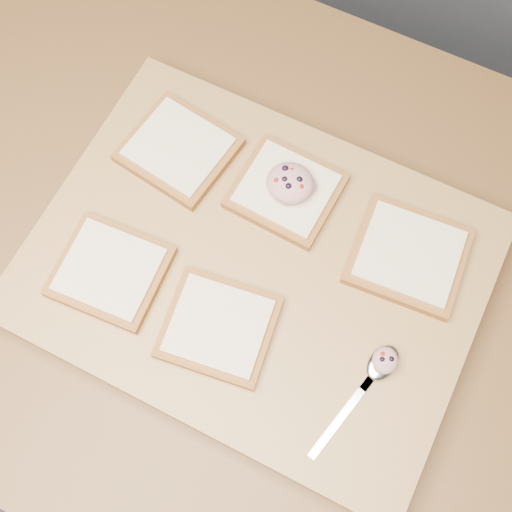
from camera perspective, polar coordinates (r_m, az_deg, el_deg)
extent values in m
plane|color=#515459|center=(1.69, 1.54, -11.16)|extent=(4.00, 4.00, 0.00)
cube|color=slate|center=(1.28, 2.01, -8.21)|extent=(1.90, 0.75, 0.84)
cube|color=brown|center=(0.84, 3.03, -1.85)|extent=(2.00, 0.80, 0.06)
cube|color=#A57F46|center=(0.79, 0.00, -1.20)|extent=(0.53, 0.40, 0.04)
cube|color=#996027|center=(0.83, -6.87, 9.35)|extent=(0.14, 0.13, 0.01)
cube|color=beige|center=(0.82, -6.94, 9.65)|extent=(0.12, 0.11, 0.00)
cube|color=#996027|center=(0.80, 2.69, 5.77)|extent=(0.13, 0.12, 0.01)
cube|color=beige|center=(0.79, 2.71, 6.05)|extent=(0.11, 0.10, 0.00)
cube|color=#996027|center=(0.79, 13.37, -0.01)|extent=(0.14, 0.13, 0.01)
cube|color=beige|center=(0.78, 13.52, 0.22)|extent=(0.12, 0.11, 0.00)
cube|color=#996027|center=(0.78, -12.81, -1.34)|extent=(0.13, 0.12, 0.01)
cube|color=beige|center=(0.77, -12.94, -1.13)|extent=(0.11, 0.10, 0.00)
cube|color=#996027|center=(0.74, -3.33, -6.34)|extent=(0.14, 0.13, 0.01)
cube|color=beige|center=(0.73, -3.37, -6.18)|extent=(0.12, 0.11, 0.00)
ellipsoid|color=tan|center=(0.78, 3.05, 6.50)|extent=(0.06, 0.06, 0.03)
sphere|color=black|center=(0.77, 3.87, 6.78)|extent=(0.01, 0.01, 0.01)
sphere|color=black|center=(0.78, 2.62, 7.75)|extent=(0.01, 0.01, 0.01)
sphere|color=black|center=(0.77, 2.91, 6.20)|extent=(0.01, 0.01, 0.01)
sphere|color=black|center=(0.77, 2.57, 6.78)|extent=(0.01, 0.01, 0.01)
sphere|color=#A5140C|center=(0.77, 4.04, 6.16)|extent=(0.01, 0.01, 0.01)
sphere|color=#A5140C|center=(0.78, 3.20, 7.60)|extent=(0.01, 0.01, 0.01)
sphere|color=#A5140C|center=(0.77, 1.82, 6.72)|extent=(0.01, 0.01, 0.01)
ellipsoid|color=silver|center=(0.75, 11.22, -9.29)|extent=(0.04, 0.05, 0.01)
cube|color=silver|center=(0.74, 10.11, -10.74)|extent=(0.02, 0.03, 0.00)
cube|color=silver|center=(0.73, 7.75, -13.81)|extent=(0.03, 0.12, 0.00)
ellipsoid|color=tan|center=(0.73, 11.40, -9.09)|extent=(0.03, 0.03, 0.02)
sphere|color=black|center=(0.73, 11.92, -8.95)|extent=(0.01, 0.01, 0.01)
sphere|color=black|center=(0.73, 11.16, -9.01)|extent=(0.01, 0.01, 0.01)
sphere|color=#A5140C|center=(0.73, 11.19, -8.55)|extent=(0.01, 0.01, 0.01)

